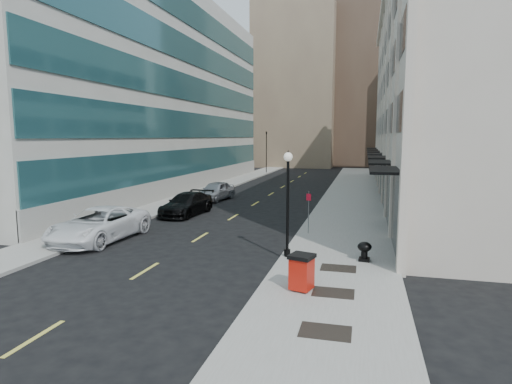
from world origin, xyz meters
The scene contains 21 objects.
ground centered at (0.00, 0.00, 0.00)m, with size 160.00×160.00×0.00m, color black.
sidewalk_right centered at (7.50, 20.00, 0.07)m, with size 5.00×80.00×0.15m, color gray.
sidewalk_left centered at (-6.50, 20.00, 0.07)m, with size 3.00×80.00×0.15m, color gray.
building_right centered at (16.94, 26.99, 8.99)m, with size 15.30×46.50×18.25m.
building_left centered at (-15.95, 27.00, 9.99)m, with size 16.14×46.00×20.00m.
skyline_tan_near centered at (-4.00, 68.00, 14.00)m, with size 14.00×18.00×28.00m, color #8B785B.
skyline_brown centered at (8.00, 72.00, 17.00)m, with size 12.00×16.00×34.00m, color brown.
skyline_tan_far centered at (-14.00, 78.00, 11.00)m, with size 12.00×14.00×22.00m, color #8B785B.
skyline_stone centered at (18.00, 66.00, 10.00)m, with size 10.00×14.00×20.00m, color beige.
grate_near centered at (7.60, -2.00, 0.15)m, with size 1.40×1.00×0.01m, color black.
grate_mid centered at (7.60, 1.00, 0.15)m, with size 1.40×1.00×0.01m, color black.
grate_far centered at (7.60, 3.80, 0.15)m, with size 1.40×1.00×0.01m, color black.
road_centerline centered at (0.00, 17.00, 0.01)m, with size 0.15×68.20×0.01m.
traffic_signal centered at (-5.50, 48.00, 5.72)m, with size 0.66×0.66×6.98m.
car_white_van centered at (-4.80, 6.00, 0.86)m, with size 2.85×6.19×1.72m, color white.
car_black_pickup centered at (-3.38, 14.00, 0.76)m, with size 2.14×5.26×1.53m, color black.
car_silver_sedan centered at (-3.73, 21.00, 0.80)m, with size 1.89×4.70×1.60m, color #9A9DA2.
trash_bin centered at (6.51, 1.00, 0.83)m, with size 0.96×0.96×1.26m.
lamppost centered at (5.30, 5.00, 2.90)m, with size 0.39×0.39×4.69m.
sign_post centered at (5.61, 9.75, 1.66)m, with size 0.27×0.12×2.34m.
urn_planter centered at (8.60, 5.12, 0.65)m, with size 0.59×0.59×0.82m.
Camera 1 is at (8.49, -13.12, 5.41)m, focal length 30.00 mm.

